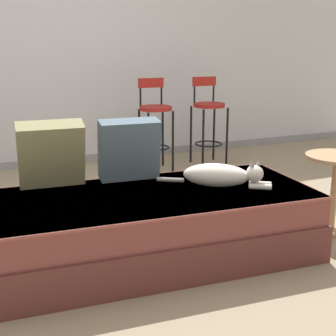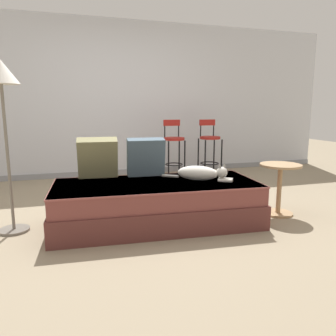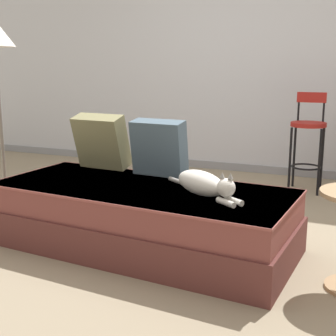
% 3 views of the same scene
% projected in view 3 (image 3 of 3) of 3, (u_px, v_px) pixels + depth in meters
% --- Properties ---
extents(ground_plane, '(16.00, 16.00, 0.00)m').
position_uv_depth(ground_plane, '(165.00, 229.00, 3.57)').
color(ground_plane, gray).
rests_on(ground_plane, ground).
extents(wall_back_panel, '(8.00, 0.10, 2.60)m').
position_uv_depth(wall_back_panel, '(244.00, 59.00, 5.32)').
color(wall_back_panel, silver).
rests_on(wall_back_panel, ground).
extents(wall_baseboard_trim, '(8.00, 0.02, 0.09)m').
position_uv_depth(wall_baseboard_trim, '(239.00, 167.00, 5.53)').
color(wall_baseboard_trim, gray).
rests_on(wall_baseboard_trim, ground).
extents(couch, '(2.09, 1.03, 0.43)m').
position_uv_depth(couch, '(142.00, 217.00, 3.16)').
color(couch, brown).
rests_on(couch, ground).
extents(throw_pillow_corner, '(0.42, 0.28, 0.43)m').
position_uv_depth(throw_pillow_corner, '(101.00, 141.00, 3.62)').
color(throw_pillow_corner, '#847F56').
rests_on(throw_pillow_corner, couch).
extents(throw_pillow_middle, '(0.41, 0.23, 0.41)m').
position_uv_depth(throw_pillow_middle, '(159.00, 148.00, 3.40)').
color(throw_pillow_middle, '#4C6070').
rests_on(throw_pillow_middle, couch).
extents(cat, '(0.63, 0.49, 0.19)m').
position_uv_depth(cat, '(204.00, 184.00, 2.89)').
color(cat, white).
rests_on(cat, couch).
extents(bar_stool_near_window, '(0.34, 0.34, 0.97)m').
position_uv_depth(bar_stool_near_window, '(308.00, 135.00, 4.56)').
color(bar_stool_near_window, black).
rests_on(bar_stool_near_window, ground).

